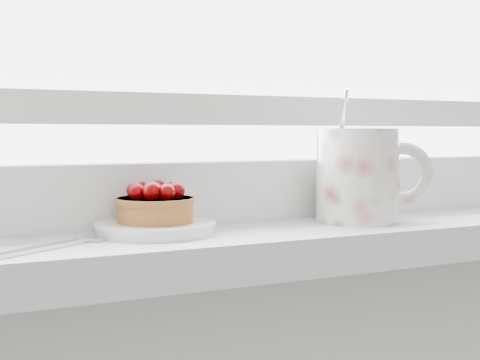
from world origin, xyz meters
TOP-DOWN VIEW (x-y plane):
  - saucer at (-0.08, 1.90)m, footprint 0.12×0.12m
  - raspberry_tart at (-0.08, 1.90)m, footprint 0.08×0.08m
  - floral_mug at (0.16, 1.89)m, footprint 0.15×0.13m
  - fork at (-0.20, 1.86)m, footprint 0.20×0.14m

SIDE VIEW (x-z plane):
  - fork at x=-0.20m, z-range 0.94..0.94m
  - saucer at x=-0.08m, z-range 0.94..0.95m
  - raspberry_tart at x=-0.08m, z-range 0.95..0.99m
  - floral_mug at x=0.16m, z-range 0.92..1.07m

